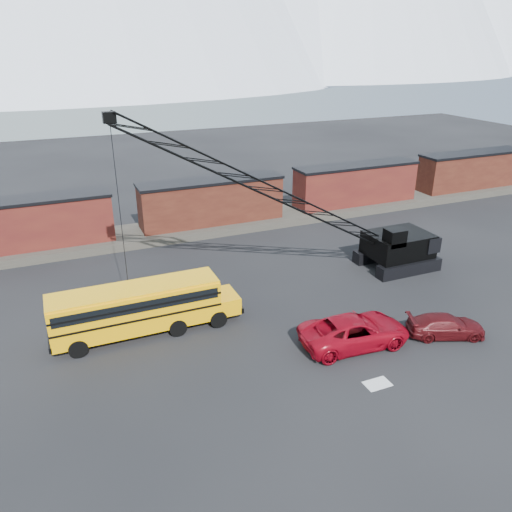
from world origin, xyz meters
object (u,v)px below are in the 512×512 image
(school_bus, at_px, (142,307))
(maroon_suv, at_px, (446,326))
(red_pickup, at_px, (355,331))
(crawler_crane, at_px, (280,195))

(school_bus, distance_m, maroon_suv, 18.54)
(maroon_suv, bearing_deg, red_pickup, 97.71)
(maroon_suv, bearing_deg, school_bus, 86.99)
(maroon_suv, relative_size, crawler_crane, 0.19)
(red_pickup, bearing_deg, school_bus, 65.45)
(school_bus, xyz_separation_m, red_pickup, (11.22, -6.18, -0.88))
(maroon_suv, bearing_deg, crawler_crane, 57.57)
(maroon_suv, distance_m, crawler_crane, 13.31)
(red_pickup, height_order, maroon_suv, red_pickup)
(crawler_crane, bearing_deg, school_bus, -169.78)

